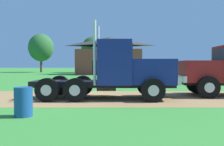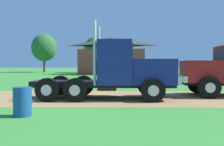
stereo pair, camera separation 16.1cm
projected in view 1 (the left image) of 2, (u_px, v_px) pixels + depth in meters
ground_plane at (83, 97)px, 12.58m from camera, size 200.00×200.00×0.00m
dirt_track at (83, 97)px, 12.58m from camera, size 120.00×5.89×0.01m
truck_foreground_white at (121, 72)px, 12.19m from camera, size 6.97×2.87×3.63m
steel_barrel at (24, 102)px, 8.00m from camera, size 0.57×0.57×0.94m
shed_building at (110, 56)px, 41.51m from camera, size 11.28×7.20×6.11m
tree_left at (42, 48)px, 51.20m from camera, size 5.08×5.08×7.83m
tree_mid at (94, 50)px, 49.89m from camera, size 4.71×4.71×7.13m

